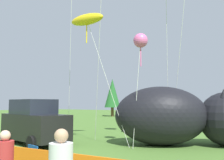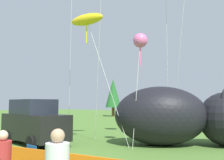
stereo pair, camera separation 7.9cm
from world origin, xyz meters
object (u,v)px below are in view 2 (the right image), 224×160
object	(u,v)px
parked_car	(34,122)
kite_yellow_hero	(87,20)
inflatable_cat	(179,118)
folding_chair	(36,159)
kite_pink_octopus	(140,41)

from	to	relation	value
parked_car	kite_yellow_hero	size ratio (longest dim) A/B	0.66
inflatable_cat	kite_yellow_hero	distance (m)	7.13
parked_car	folding_chair	bearing A→B (deg)	-27.41
inflatable_cat	kite_pink_octopus	size ratio (longest dim) A/B	1.26
folding_chair	kite_pink_octopus	size ratio (longest dim) A/B	0.17
kite_pink_octopus	folding_chair	bearing A→B (deg)	-95.98
kite_yellow_hero	parked_car	bearing A→B (deg)	-152.71
folding_chair	kite_pink_octopus	world-z (taller)	kite_pink_octopus
parked_car	inflatable_cat	bearing A→B (deg)	40.94
folding_chair	inflatable_cat	world-z (taller)	inflatable_cat
kite_pink_octopus	inflatable_cat	bearing A→B (deg)	49.11
folding_chair	kite_yellow_hero	distance (m)	8.50
kite_pink_octopus	kite_yellow_hero	xyz separation A→B (m)	(-2.92, -0.53, 1.43)
kite_pink_octopus	kite_yellow_hero	bearing A→B (deg)	-169.74
folding_chair	kite_pink_octopus	bearing A→B (deg)	7.61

